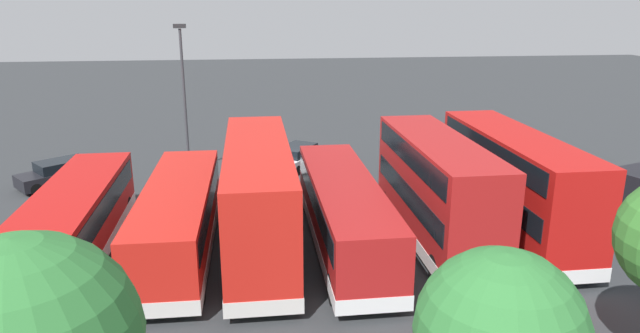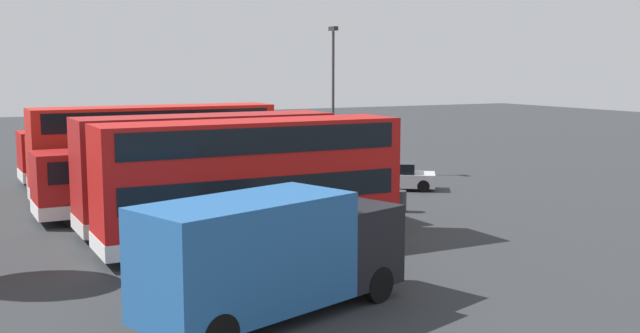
% 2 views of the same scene
% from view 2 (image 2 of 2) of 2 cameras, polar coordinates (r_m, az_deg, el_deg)
% --- Properties ---
extents(ground_plane, '(140.00, 140.00, 0.00)m').
position_cam_2_polar(ground_plane, '(39.26, 2.41, -1.84)').
color(ground_plane, '#2D3033').
extents(bus_double_decker_near_end, '(2.71, 10.98, 4.55)m').
position_cam_2_polar(bus_double_decker_near_end, '(26.77, -5.19, -0.99)').
color(bus_double_decker_near_end, '#B71411').
rests_on(bus_double_decker_near_end, ground).
extents(bus_double_decker_second, '(2.74, 10.18, 4.55)m').
position_cam_2_polar(bus_double_decker_second, '(29.97, -8.55, -0.13)').
color(bus_double_decker_second, '#A51919').
rests_on(bus_double_decker_second, ground).
extents(bus_single_deck_third, '(2.74, 12.00, 2.95)m').
position_cam_2_polar(bus_single_deck_third, '(33.80, -10.85, -0.72)').
color(bus_single_deck_third, '#A51919').
rests_on(bus_single_deck_third, ground).
extents(bus_double_decker_fourth, '(2.70, 11.53, 4.55)m').
position_cam_2_polar(bus_double_decker_fourth, '(37.08, -12.38, 1.25)').
color(bus_double_decker_fourth, red).
rests_on(bus_double_decker_fourth, ground).
extents(bus_single_deck_fifth, '(2.63, 11.06, 2.95)m').
position_cam_2_polar(bus_single_deck_fifth, '(40.31, -13.43, 0.53)').
color(bus_single_deck_fifth, red).
rests_on(bus_single_deck_fifth, ground).
extents(bus_single_deck_sixth, '(2.83, 11.27, 2.95)m').
position_cam_2_polar(bus_single_deck_sixth, '(44.24, -14.65, 1.11)').
color(bus_single_deck_sixth, '#B71411').
rests_on(bus_single_deck_sixth, ground).
extents(box_truck_blue, '(4.75, 7.91, 3.20)m').
position_cam_2_polar(box_truck_blue, '(19.35, -3.72, -6.56)').
color(box_truck_blue, '#235999').
rests_on(box_truck_blue, ground).
extents(car_hatchback_silver, '(3.93, 4.60, 1.43)m').
position_cam_2_polar(car_hatchback_silver, '(39.76, 5.50, -0.73)').
color(car_hatchback_silver, silver).
rests_on(car_hatchback_silver, ground).
extents(car_small_green, '(4.53, 4.13, 1.43)m').
position_cam_2_polar(car_small_green, '(50.91, -4.52, 1.11)').
color(car_small_green, black).
rests_on(car_small_green, ground).
extents(lamp_post_tall, '(0.70, 0.30, 8.77)m').
position_cam_2_polar(lamp_post_tall, '(45.12, 1.00, 5.88)').
color(lamp_post_tall, '#38383D').
rests_on(lamp_post_tall, ground).
extents(waste_bin_yellow, '(0.60, 0.60, 0.95)m').
position_cam_2_polar(waste_bin_yellow, '(33.68, 6.06, -2.63)').
color(waste_bin_yellow, '#333338').
rests_on(waste_bin_yellow, ground).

